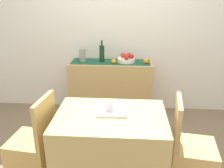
{
  "coord_description": "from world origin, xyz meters",
  "views": [
    {
      "loc": [
        0.17,
        -2.49,
        1.81
      ],
      "look_at": [
        -0.04,
        0.36,
        0.71
      ],
      "focal_mm": 39.12,
      "sensor_mm": 36.0,
      "label": 1
    }
  ],
  "objects_px": {
    "sideboard_console": "(111,88)",
    "dining_table": "(111,149)",
    "chair_by_corner": "(191,161)",
    "ceramic_vase": "(83,55)",
    "fruit_bowl": "(126,60)",
    "chair_near_window": "(34,154)",
    "open_book": "(112,112)",
    "wine_bottle": "(102,53)",
    "coffee_cup": "(110,107)"
  },
  "relations": [
    {
      "from": "dining_table",
      "to": "sideboard_console",
      "type": "bearing_deg",
      "value": 94.42
    },
    {
      "from": "wine_bottle",
      "to": "dining_table",
      "type": "distance_m",
      "value": 1.58
    },
    {
      "from": "sideboard_console",
      "to": "dining_table",
      "type": "height_order",
      "value": "sideboard_console"
    },
    {
      "from": "coffee_cup",
      "to": "chair_near_window",
      "type": "bearing_deg",
      "value": -174.29
    },
    {
      "from": "coffee_cup",
      "to": "chair_near_window",
      "type": "relative_size",
      "value": 0.1
    },
    {
      "from": "ceramic_vase",
      "to": "coffee_cup",
      "type": "relative_size",
      "value": 2.19
    },
    {
      "from": "wine_bottle",
      "to": "chair_near_window",
      "type": "bearing_deg",
      "value": -110.4
    },
    {
      "from": "chair_by_corner",
      "to": "fruit_bowl",
      "type": "bearing_deg",
      "value": 114.61
    },
    {
      "from": "fruit_bowl",
      "to": "chair_near_window",
      "type": "bearing_deg",
      "value": -121.55
    },
    {
      "from": "ceramic_vase",
      "to": "open_book",
      "type": "relative_size",
      "value": 0.68
    },
    {
      "from": "fruit_bowl",
      "to": "coffee_cup",
      "type": "distance_m",
      "value": 1.38
    },
    {
      "from": "fruit_bowl",
      "to": "chair_near_window",
      "type": "distance_m",
      "value": 1.8
    },
    {
      "from": "chair_near_window",
      "to": "chair_by_corner",
      "type": "relative_size",
      "value": 1.0
    },
    {
      "from": "coffee_cup",
      "to": "wine_bottle",
      "type": "bearing_deg",
      "value": 99.25
    },
    {
      "from": "dining_table",
      "to": "open_book",
      "type": "relative_size",
      "value": 3.64
    },
    {
      "from": "sideboard_console",
      "to": "fruit_bowl",
      "type": "bearing_deg",
      "value": 0.0
    },
    {
      "from": "sideboard_console",
      "to": "coffee_cup",
      "type": "relative_size",
      "value": 13.84
    },
    {
      "from": "dining_table",
      "to": "coffee_cup",
      "type": "bearing_deg",
      "value": 100.13
    },
    {
      "from": "dining_table",
      "to": "fruit_bowl",
      "type": "bearing_deg",
      "value": 85.5
    },
    {
      "from": "sideboard_console",
      "to": "open_book",
      "type": "relative_size",
      "value": 4.32
    },
    {
      "from": "sideboard_console",
      "to": "coffee_cup",
      "type": "distance_m",
      "value": 1.42
    },
    {
      "from": "ceramic_vase",
      "to": "chair_near_window",
      "type": "distance_m",
      "value": 1.61
    },
    {
      "from": "sideboard_console",
      "to": "ceramic_vase",
      "type": "relative_size",
      "value": 6.33
    },
    {
      "from": "fruit_bowl",
      "to": "chair_near_window",
      "type": "relative_size",
      "value": 0.28
    },
    {
      "from": "wine_bottle",
      "to": "chair_near_window",
      "type": "relative_size",
      "value": 0.35
    },
    {
      "from": "fruit_bowl",
      "to": "dining_table",
      "type": "bearing_deg",
      "value": -94.5
    },
    {
      "from": "dining_table",
      "to": "chair_near_window",
      "type": "relative_size",
      "value": 1.13
    },
    {
      "from": "ceramic_vase",
      "to": "coffee_cup",
      "type": "xyz_separation_m",
      "value": [
        0.51,
        -1.37,
        -0.14
      ]
    },
    {
      "from": "ceramic_vase",
      "to": "chair_by_corner",
      "type": "height_order",
      "value": "ceramic_vase"
    },
    {
      "from": "wine_bottle",
      "to": "sideboard_console",
      "type": "bearing_deg",
      "value": 0.0
    },
    {
      "from": "open_book",
      "to": "chair_near_window",
      "type": "xyz_separation_m",
      "value": [
        -0.78,
        -0.05,
        -0.48
      ]
    },
    {
      "from": "open_book",
      "to": "wine_bottle",
      "type": "bearing_deg",
      "value": 97.68
    },
    {
      "from": "ceramic_vase",
      "to": "sideboard_console",
      "type": "bearing_deg",
      "value": 0.0
    },
    {
      "from": "wine_bottle",
      "to": "chair_near_window",
      "type": "distance_m",
      "value": 1.69
    },
    {
      "from": "chair_by_corner",
      "to": "open_book",
      "type": "bearing_deg",
      "value": 176.41
    },
    {
      "from": "sideboard_console",
      "to": "chair_by_corner",
      "type": "relative_size",
      "value": 1.34
    },
    {
      "from": "chair_near_window",
      "to": "fruit_bowl",
      "type": "bearing_deg",
      "value": 58.45
    },
    {
      "from": "dining_table",
      "to": "chair_by_corner",
      "type": "distance_m",
      "value": 0.78
    },
    {
      "from": "ceramic_vase",
      "to": "dining_table",
      "type": "height_order",
      "value": "ceramic_vase"
    },
    {
      "from": "wine_bottle",
      "to": "chair_near_window",
      "type": "height_order",
      "value": "wine_bottle"
    },
    {
      "from": "dining_table",
      "to": "coffee_cup",
      "type": "distance_m",
      "value": 0.42
    },
    {
      "from": "wine_bottle",
      "to": "chair_by_corner",
      "type": "distance_m",
      "value": 1.89
    },
    {
      "from": "fruit_bowl",
      "to": "wine_bottle",
      "type": "relative_size",
      "value": 0.81
    },
    {
      "from": "sideboard_console",
      "to": "dining_table",
      "type": "bearing_deg",
      "value": -85.58
    },
    {
      "from": "sideboard_console",
      "to": "coffee_cup",
      "type": "height_order",
      "value": "sideboard_console"
    },
    {
      "from": "sideboard_console",
      "to": "chair_by_corner",
      "type": "bearing_deg",
      "value": -58.44
    },
    {
      "from": "fruit_bowl",
      "to": "chair_near_window",
      "type": "xyz_separation_m",
      "value": [
        -0.89,
        -1.45,
        -0.6
      ]
    },
    {
      "from": "dining_table",
      "to": "chair_by_corner",
      "type": "height_order",
      "value": "chair_by_corner"
    },
    {
      "from": "wine_bottle",
      "to": "chair_by_corner",
      "type": "relative_size",
      "value": 0.35
    },
    {
      "from": "ceramic_vase",
      "to": "open_book",
      "type": "bearing_deg",
      "value": -69.26
    }
  ]
}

